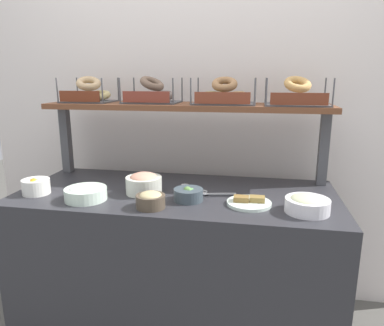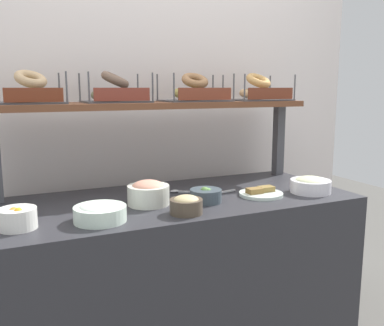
% 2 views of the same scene
% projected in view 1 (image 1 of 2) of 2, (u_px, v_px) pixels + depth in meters
% --- Properties ---
extents(back_wall, '(2.82, 0.06, 2.40)m').
position_uv_depth(back_wall, '(195.00, 113.00, 2.27)').
color(back_wall, white).
rests_on(back_wall, ground_plane).
extents(deli_counter, '(1.62, 0.70, 0.85)m').
position_uv_depth(deli_counter, '(177.00, 266.00, 1.93)').
color(deli_counter, '#2D2D33').
rests_on(deli_counter, ground_plane).
extents(shelf_riser_left, '(0.05, 0.05, 0.40)m').
position_uv_depth(shelf_riser_left, '(66.00, 140.00, 2.17)').
color(shelf_riser_left, '#4C4C51').
rests_on(shelf_riser_left, deli_counter).
extents(shelf_riser_right, '(0.05, 0.05, 0.40)m').
position_uv_depth(shelf_riser_right, '(324.00, 149.00, 1.91)').
color(shelf_riser_right, '#4C4C51').
rests_on(shelf_riser_right, deli_counter).
extents(upper_shelf, '(1.58, 0.32, 0.03)m').
position_uv_depth(upper_shelf, '(186.00, 106.00, 1.99)').
color(upper_shelf, brown).
rests_on(upper_shelf, shelf_riser_left).
extents(bowl_scallion_spread, '(0.19, 0.19, 0.08)m').
position_uv_depth(bowl_scallion_spread, '(307.00, 204.00, 1.55)').
color(bowl_scallion_spread, white).
rests_on(bowl_scallion_spread, deli_counter).
extents(bowl_hummus, '(0.13, 0.13, 0.08)m').
position_uv_depth(bowl_hummus, '(151.00, 200.00, 1.60)').
color(bowl_hummus, brown).
rests_on(bowl_hummus, deli_counter).
extents(bowl_cream_cheese, '(0.20, 0.20, 0.08)m').
position_uv_depth(bowl_cream_cheese, '(86.00, 192.00, 1.70)').
color(bowl_cream_cheese, white).
rests_on(bowl_cream_cheese, deli_counter).
extents(bowl_lox_spread, '(0.18, 0.18, 0.11)m').
position_uv_depth(bowl_lox_spread, '(144.00, 183.00, 1.80)').
color(bowl_lox_spread, silver).
rests_on(bowl_lox_spread, deli_counter).
extents(bowl_veggie_mix, '(0.14, 0.14, 0.07)m').
position_uv_depth(bowl_veggie_mix, '(188.00, 194.00, 1.69)').
color(bowl_veggie_mix, '#3E4C55').
rests_on(bowl_veggie_mix, deli_counter).
extents(bowl_fruit_salad, '(0.14, 0.14, 0.08)m').
position_uv_depth(bowl_fruit_salad, '(36.00, 186.00, 1.79)').
color(bowl_fruit_salad, white).
rests_on(bowl_fruit_salad, deli_counter).
extents(serving_plate_white, '(0.21, 0.21, 0.04)m').
position_uv_depth(serving_plate_white, '(249.00, 202.00, 1.64)').
color(serving_plate_white, white).
rests_on(serving_plate_white, deli_counter).
extents(serving_spoon_near_plate, '(0.18, 0.05, 0.01)m').
position_uv_depth(serving_spoon_near_plate, '(212.00, 194.00, 1.78)').
color(serving_spoon_near_plate, '#B7B7BC').
rests_on(serving_spoon_near_plate, deli_counter).
extents(serving_spoon_by_edge, '(0.16, 0.11, 0.01)m').
position_uv_depth(serving_spoon_by_edge, '(190.00, 187.00, 1.89)').
color(serving_spoon_by_edge, '#B7B7BC').
rests_on(serving_spoon_by_edge, deli_counter).
extents(bagel_basket_plain, '(0.28, 0.25, 0.16)m').
position_uv_depth(bagel_basket_plain, '(89.00, 93.00, 2.08)').
color(bagel_basket_plain, '#4C4C51').
rests_on(bagel_basket_plain, upper_shelf).
extents(bagel_basket_poppy, '(0.31, 0.24, 0.16)m').
position_uv_depth(bagel_basket_poppy, '(152.00, 94.00, 2.02)').
color(bagel_basket_poppy, '#4C4C51').
rests_on(bagel_basket_poppy, upper_shelf).
extents(bagel_basket_everything, '(0.34, 0.26, 0.15)m').
position_uv_depth(bagel_basket_everything, '(224.00, 95.00, 1.93)').
color(bagel_basket_everything, '#4C4C51').
rests_on(bagel_basket_everything, upper_shelf).
extents(bagel_basket_sesame, '(0.33, 0.26, 0.16)m').
position_uv_depth(bagel_basket_sesame, '(296.00, 96.00, 1.85)').
color(bagel_basket_sesame, '#4C4C51').
rests_on(bagel_basket_sesame, upper_shelf).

